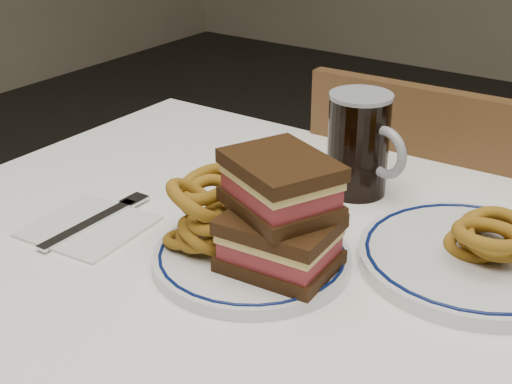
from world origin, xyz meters
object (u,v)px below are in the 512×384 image
Objects in this scene: reuben_sandwich at (280,214)px; far_plate at (473,258)px; beer_mug at (360,144)px; chair_far at (427,270)px; main_plate at (252,257)px.

reuben_sandwich reaches higher than far_plate.
beer_mug is at bearing 96.74° from reuben_sandwich.
far_plate is (0.19, -0.40, 0.29)m from chair_far.
chair_far is at bearing 86.69° from beer_mug.
far_plate is (0.21, -0.11, -0.07)m from beer_mug.
reuben_sandwich is 0.24m from far_plate.
chair_far is 3.17× the size of far_plate.
main_plate is 1.60× the size of beer_mug.
reuben_sandwich is at bearing -83.26° from beer_mug.
reuben_sandwich is at bearing -88.67° from chair_far.
beer_mug is (-0.03, 0.25, -0.00)m from reuben_sandwich.
chair_far reaches higher than far_plate.
reuben_sandwich is at bearing -140.61° from far_plate.
far_plate is at bearing -64.43° from chair_far.
beer_mug is at bearing -93.31° from chair_far.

